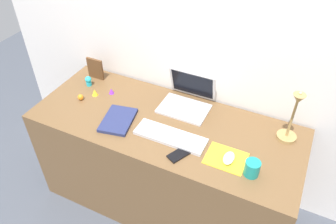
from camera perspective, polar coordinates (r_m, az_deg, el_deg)
name	(u,v)px	position (r m, az deg, el deg)	size (l,w,h in m)	color
ground_plane	(165,198)	(2.50, -0.45, -14.66)	(6.00, 6.00, 0.00)	#474C56
back_wall	(189,81)	(2.16, 3.67, 5.44)	(2.82, 0.05, 1.63)	silver
desk	(165,164)	(2.21, -0.50, -9.07)	(1.62, 0.64, 0.74)	brown
laptop	(188,98)	(2.05, 3.45, 2.50)	(0.30, 0.26, 0.21)	silver
keyboard	(170,136)	(1.84, 0.42, -4.27)	(0.41, 0.13, 0.02)	silver
mousepad	(226,158)	(1.77, 10.03, -7.91)	(0.21, 0.17, 0.00)	yellow
mouse	(229,158)	(1.74, 10.52, -7.88)	(0.06, 0.10, 0.03)	silver
cell_phone	(179,154)	(1.76, 1.98, -7.34)	(0.06, 0.13, 0.01)	black
desk_lamp	(292,118)	(1.83, 20.77, -1.04)	(0.11, 0.16, 0.36)	#A5844C
notebook_pad	(118,120)	(1.97, -8.66, -1.39)	(0.17, 0.24, 0.02)	navy
picture_frame	(95,69)	(2.33, -12.51, 7.36)	(0.12, 0.02, 0.15)	brown
coffee_mug	(252,168)	(1.69, 14.40, -9.46)	(0.08, 0.08, 0.09)	teal
toy_figurine_yellow	(95,92)	(2.19, -12.62, 3.35)	(0.04, 0.04, 0.04)	yellow
toy_figurine_orange	(81,97)	(2.18, -14.95, 2.50)	(0.04, 0.04, 0.04)	orange
toy_figurine_cyan	(88,81)	(2.29, -13.66, 5.31)	(0.04, 0.04, 0.07)	#28B7CC
toy_figurine_purple	(111,91)	(2.19, -9.82, 3.63)	(0.03, 0.03, 0.04)	purple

